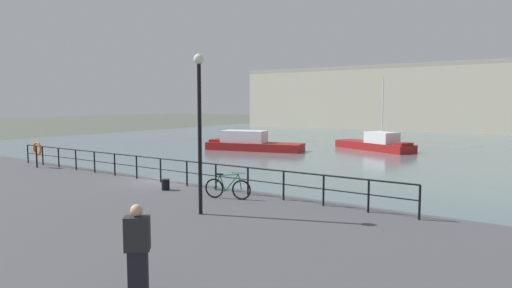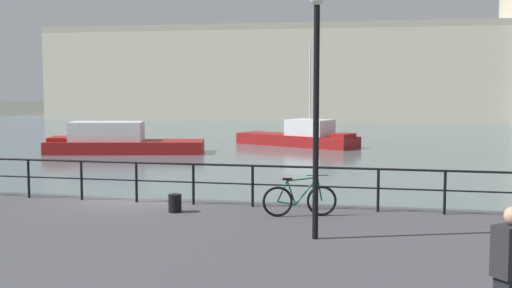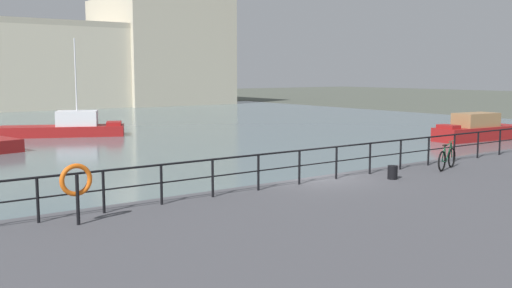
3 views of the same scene
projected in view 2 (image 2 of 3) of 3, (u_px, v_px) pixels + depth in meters
The scene contains 10 objects.
ground_plane at pixel (136, 233), 18.68m from camera, with size 240.00×240.00×0.00m, color #4C5147.
water_basin at pixel (299, 141), 48.07m from camera, with size 80.00×60.00×0.01m, color slate.
harbor_building at pixel (403, 70), 77.17m from camera, with size 68.02×16.22×14.69m.
moored_small_launch at pixel (118, 142), 39.79m from camera, with size 9.54×4.76×1.85m.
moored_white_yacht at pixel (301, 136), 44.24m from camera, with size 8.57×5.60×6.78m.
quay_railing at pixel (136, 175), 17.72m from camera, with size 22.02×0.07×1.08m.
parked_bicycle at pixel (300, 200), 15.86m from camera, with size 1.71×0.59×0.98m.
mooring_bollard at pixel (175, 203), 16.39m from camera, with size 0.32×0.32×0.44m, color black.
quay_lamp_post at pixel (316, 83), 13.33m from camera, with size 0.32×0.32×4.97m.
standing_person at pixel (511, 275), 8.01m from camera, with size 0.52×0.50×1.69m.
Camera 2 is at (7.14, -17.25, 4.16)m, focal length 47.32 mm.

